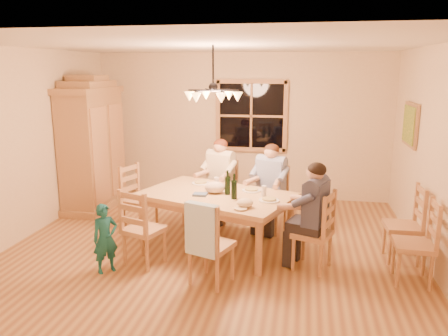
% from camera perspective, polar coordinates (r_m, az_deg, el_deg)
% --- Properties ---
extents(floor, '(5.50, 5.50, 0.00)m').
position_cam_1_polar(floor, '(6.20, -1.31, -9.95)').
color(floor, brown).
rests_on(floor, ground).
extents(ceiling, '(5.50, 5.00, 0.02)m').
position_cam_1_polar(ceiling, '(5.73, -1.45, 15.81)').
color(ceiling, white).
rests_on(ceiling, wall_back).
extents(wall_back, '(5.50, 0.02, 2.70)m').
position_cam_1_polar(wall_back, '(8.25, 2.21, 5.48)').
color(wall_back, beige).
rests_on(wall_back, floor).
extents(wall_left, '(0.02, 5.00, 2.70)m').
position_cam_1_polar(wall_left, '(6.92, -24.29, 2.95)').
color(wall_left, beige).
rests_on(wall_left, floor).
extents(wall_right, '(0.02, 5.00, 2.70)m').
position_cam_1_polar(wall_right, '(5.91, 25.73, 1.30)').
color(wall_right, beige).
rests_on(wall_right, floor).
extents(window, '(1.30, 0.06, 1.30)m').
position_cam_1_polar(window, '(8.17, 3.59, 6.80)').
color(window, black).
rests_on(window, wall_back).
extents(painting, '(0.06, 0.78, 0.64)m').
position_cam_1_polar(painting, '(7.02, 23.15, 5.23)').
color(painting, olive).
rests_on(painting, wall_right).
extents(chandelier, '(0.77, 0.68, 0.71)m').
position_cam_1_polar(chandelier, '(5.73, -1.42, 9.58)').
color(chandelier, black).
rests_on(chandelier, ceiling).
extents(armoire, '(0.66, 1.40, 2.30)m').
position_cam_1_polar(armoire, '(7.91, -16.77, 2.47)').
color(armoire, olive).
rests_on(armoire, floor).
extents(dining_table, '(2.25, 1.79, 0.76)m').
position_cam_1_polar(dining_table, '(5.92, -1.00, -4.24)').
color(dining_table, tan).
rests_on(dining_table, floor).
extents(chair_far_left, '(0.56, 0.54, 0.99)m').
position_cam_1_polar(chair_far_left, '(7.03, -0.50, -4.55)').
color(chair_far_left, '#A07346').
rests_on(chair_far_left, floor).
extents(chair_far_right, '(0.56, 0.54, 0.99)m').
position_cam_1_polar(chair_far_right, '(6.65, 6.01, -5.65)').
color(chair_far_right, '#A07346').
rests_on(chair_far_right, floor).
extents(chair_near_left, '(0.56, 0.54, 0.99)m').
position_cam_1_polar(chair_near_left, '(5.61, -10.34, -9.35)').
color(chair_near_left, '#A07346').
rests_on(chair_near_left, floor).
extents(chair_near_right, '(0.56, 0.54, 0.99)m').
position_cam_1_polar(chair_near_right, '(5.07, -1.67, -11.61)').
color(chair_near_right, '#A07346').
rests_on(chair_near_right, floor).
extents(chair_end_left, '(0.54, 0.56, 0.99)m').
position_cam_1_polar(chair_end_left, '(6.81, -10.90, -5.38)').
color(chair_end_left, '#A07346').
rests_on(chair_end_left, floor).
extents(chair_end_right, '(0.54, 0.56, 0.99)m').
position_cam_1_polar(chair_end_right, '(5.51, 11.43, -9.83)').
color(chair_end_right, '#A07346').
rests_on(chair_end_right, floor).
extents(adult_woman, '(0.50, 0.52, 0.87)m').
position_cam_1_polar(adult_woman, '(6.89, -0.51, -0.28)').
color(adult_woman, beige).
rests_on(adult_woman, floor).
extents(adult_plaid_man, '(0.50, 0.52, 0.87)m').
position_cam_1_polar(adult_plaid_man, '(6.50, 6.12, -1.15)').
color(adult_plaid_man, '#38539C').
rests_on(adult_plaid_man, floor).
extents(adult_slate_man, '(0.52, 0.50, 0.87)m').
position_cam_1_polar(adult_slate_man, '(5.33, 11.69, -4.48)').
color(adult_slate_man, '#3F4565').
rests_on(adult_slate_man, floor).
extents(towel, '(0.39, 0.22, 0.58)m').
position_cam_1_polar(towel, '(4.77, -2.92, -8.06)').
color(towel, '#B8DFFA').
rests_on(towel, chair_near_right).
extents(wine_bottle_a, '(0.08, 0.08, 0.33)m').
position_cam_1_polar(wine_bottle_a, '(5.81, 0.47, -1.89)').
color(wine_bottle_a, black).
rests_on(wine_bottle_a, dining_table).
extents(wine_bottle_b, '(0.08, 0.08, 0.33)m').
position_cam_1_polar(wine_bottle_b, '(5.61, 1.33, -2.42)').
color(wine_bottle_b, black).
rests_on(wine_bottle_b, dining_table).
extents(plate_woman, '(0.26, 0.26, 0.02)m').
position_cam_1_polar(plate_woman, '(6.39, -3.08, -2.00)').
color(plate_woman, white).
rests_on(plate_woman, dining_table).
extents(plate_plaid, '(0.26, 0.26, 0.02)m').
position_cam_1_polar(plate_plaid, '(6.01, 3.61, -2.96)').
color(plate_plaid, white).
rests_on(plate_plaid, dining_table).
extents(plate_slate, '(0.26, 0.26, 0.02)m').
position_cam_1_polar(plate_slate, '(5.58, 5.91, -4.23)').
color(plate_slate, white).
rests_on(plate_slate, dining_table).
extents(wine_glass_a, '(0.06, 0.06, 0.14)m').
position_cam_1_polar(wine_glass_a, '(6.21, -0.97, -1.83)').
color(wine_glass_a, silver).
rests_on(wine_glass_a, dining_table).
extents(wine_glass_b, '(0.06, 0.06, 0.14)m').
position_cam_1_polar(wine_glass_b, '(5.78, 5.23, -3.00)').
color(wine_glass_b, silver).
rests_on(wine_glass_b, dining_table).
extents(cap, '(0.20, 0.20, 0.11)m').
position_cam_1_polar(cap, '(5.31, 2.75, -4.57)').
color(cap, beige).
rests_on(cap, dining_table).
extents(napkin, '(0.22, 0.19, 0.03)m').
position_cam_1_polar(napkin, '(5.80, -3.14, -3.46)').
color(napkin, '#496086').
rests_on(napkin, dining_table).
extents(cloth_bundle, '(0.28, 0.22, 0.15)m').
position_cam_1_polar(cloth_bundle, '(5.90, -1.21, -2.55)').
color(cloth_bundle, '#C9AF91').
rests_on(cloth_bundle, dining_table).
extents(child, '(0.36, 0.36, 0.85)m').
position_cam_1_polar(child, '(5.46, -15.24, -8.86)').
color(child, '#176069').
rests_on(child, floor).
extents(chair_spare_front, '(0.44, 0.46, 0.99)m').
position_cam_1_polar(chair_spare_front, '(5.51, 23.37, -10.65)').
color(chair_spare_front, '#A07346').
rests_on(chair_spare_front, floor).
extents(chair_spare_back, '(0.43, 0.45, 0.99)m').
position_cam_1_polar(chair_spare_back, '(6.06, 22.14, -8.43)').
color(chair_spare_back, '#A07346').
rests_on(chair_spare_back, floor).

